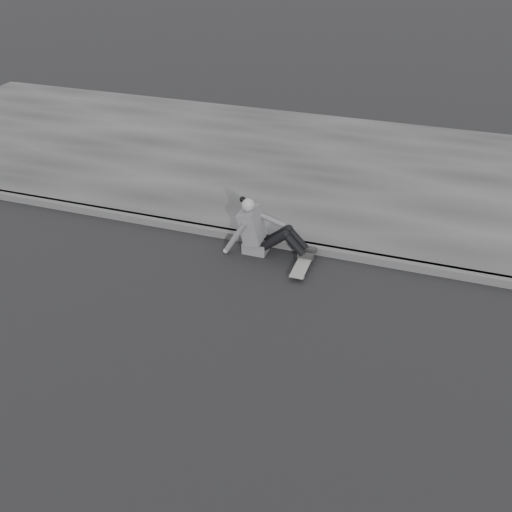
# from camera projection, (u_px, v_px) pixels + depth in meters

# --- Properties ---
(ground) EXTENTS (80.00, 80.00, 0.00)m
(ground) POSITION_uv_depth(u_px,v_px,m) (401.00, 395.00, 6.22)
(ground) COLOR black
(ground) RESTS_ON ground
(curb) EXTENTS (24.00, 0.16, 0.12)m
(curb) POSITION_uv_depth(u_px,v_px,m) (422.00, 267.00, 8.25)
(curb) COLOR #444444
(curb) RESTS_ON ground
(sidewalk) EXTENTS (24.00, 6.00, 0.12)m
(sidewalk) POSITION_uv_depth(u_px,v_px,m) (436.00, 183.00, 10.67)
(sidewalk) COLOR #353535
(sidewalk) RESTS_ON ground
(skateboard) EXTENTS (0.20, 0.78, 0.09)m
(skateboard) POSITION_uv_depth(u_px,v_px,m) (303.00, 264.00, 8.30)
(skateboard) COLOR #989893
(skateboard) RESTS_ON ground
(seated_woman) EXTENTS (1.38, 0.46, 0.88)m
(seated_woman) POSITION_uv_depth(u_px,v_px,m) (260.00, 231.00, 8.55)
(seated_woman) COLOR #525254
(seated_woman) RESTS_ON ground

